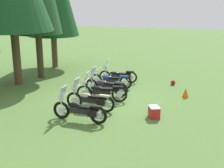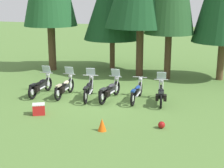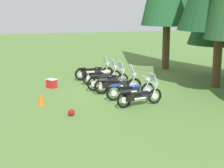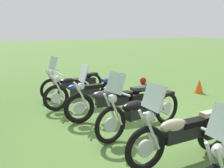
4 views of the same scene
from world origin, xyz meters
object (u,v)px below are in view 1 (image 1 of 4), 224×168
motorcycle_0 (80,110)px  dropped_helmet (173,83)px  traffic_cone (186,93)px  motorcycle_1 (90,100)px  motorcycle_2 (101,91)px  motorcycle_5 (119,75)px  motorcycle_3 (106,86)px  motorcycle_4 (110,80)px  picnic_cooler (154,112)px

motorcycle_0 → dropped_helmet: 7.07m
traffic_cone → dropped_helmet: size_ratio=1.79×
motorcycle_1 → motorcycle_2: motorcycle_2 is taller
motorcycle_2 → motorcycle_5: bearing=-96.9°
motorcycle_3 → motorcycle_4: 1.30m
motorcycle_1 → dropped_helmet: 5.96m
motorcycle_2 → motorcycle_5: motorcycle_2 is taller
picnic_cooler → dropped_helmet: size_ratio=2.37×
motorcycle_3 → dropped_helmet: 4.16m
motorcycle_3 → motorcycle_4: bearing=-72.4°
motorcycle_3 → motorcycle_5: (2.44, 0.22, -0.02)m
motorcycle_0 → motorcycle_4: bearing=-83.6°
motorcycle_4 → picnic_cooler: motorcycle_4 is taller
motorcycle_1 → traffic_cone: motorcycle_1 is taller
motorcycle_0 → dropped_helmet: size_ratio=8.62×
motorcycle_4 → motorcycle_0: bearing=94.6°
motorcycle_2 → picnic_cooler: size_ratio=3.73×
motorcycle_1 → motorcycle_3: size_ratio=0.94×
motorcycle_1 → motorcycle_4: bearing=-84.5°
traffic_cone → motorcycle_3: bearing=104.9°
motorcycle_2 → motorcycle_3: (1.02, 0.14, -0.02)m
motorcycle_5 → picnic_cooler: (-4.58, -3.16, -0.21)m
motorcycle_5 → traffic_cone: 4.25m
motorcycle_1 → traffic_cone: bearing=-139.4°
motorcycle_2 → traffic_cone: motorcycle_2 is taller
motorcycle_5 → traffic_cone: bearing=149.3°
motorcycle_0 → motorcycle_5: size_ratio=1.05×
motorcycle_1 → motorcycle_5: size_ratio=1.01×
motorcycle_5 → traffic_cone: motorcycle_5 is taller
motorcycle_1 → picnic_cooler: 2.76m
motorcycle_4 → dropped_helmet: motorcycle_4 is taller
motorcycle_3 → picnic_cooler: bearing=148.8°
motorcycle_2 → picnic_cooler: 3.02m
traffic_cone → motorcycle_1: bearing=132.6°
motorcycle_3 → dropped_helmet: motorcycle_3 is taller
motorcycle_5 → motorcycle_2: bearing=85.0°
motorcycle_2 → motorcycle_5: size_ratio=1.08×
motorcycle_5 → picnic_cooler: size_ratio=3.46×
picnic_cooler → traffic_cone: bearing=-14.9°
motorcycle_0 → traffic_cone: motorcycle_0 is taller
traffic_cone → motorcycle_2: bearing=119.1°
motorcycle_2 → dropped_helmet: motorcycle_2 is taller
traffic_cone → picnic_cooler: bearing=165.1°
motorcycle_3 → traffic_cone: (1.00, -3.77, -0.23)m
motorcycle_1 → dropped_helmet: size_ratio=8.32×
motorcycle_1 → motorcycle_4: 3.59m
motorcycle_3 → dropped_helmet: size_ratio=8.87×
traffic_cone → dropped_helmet: (2.04, 0.95, -0.11)m
motorcycle_2 → motorcycle_4: size_ratio=0.99×
motorcycle_2 → motorcycle_3: motorcycle_2 is taller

